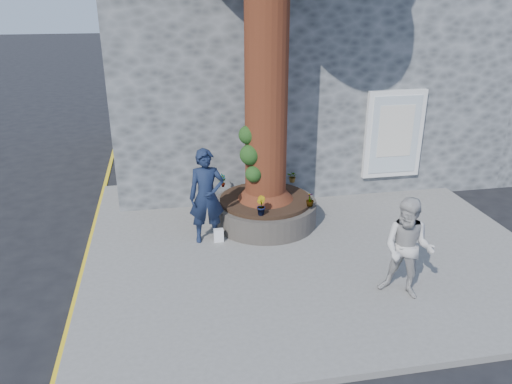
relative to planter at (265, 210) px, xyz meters
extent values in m
plane|color=black|center=(-0.80, -2.00, -0.41)|extent=(120.00, 120.00, 0.00)
cube|color=slate|center=(0.70, -1.00, -0.35)|extent=(9.00, 8.00, 0.12)
cube|color=yellow|center=(-3.85, -1.00, -0.41)|extent=(0.10, 30.00, 0.01)
cube|color=#474B4C|center=(1.70, 5.20, 2.59)|extent=(10.00, 8.00, 6.00)
cube|color=white|center=(3.50, 1.14, 1.29)|extent=(1.50, 0.12, 2.20)
cube|color=silver|center=(3.50, 1.08, 1.29)|extent=(1.25, 0.04, 1.95)
cube|color=silver|center=(3.50, 1.06, 1.39)|extent=(0.90, 0.02, 1.30)
cylinder|color=black|center=(0.00, 0.00, -0.03)|extent=(2.30, 2.30, 0.52)
cylinder|color=black|center=(0.00, 0.00, 0.27)|extent=(2.04, 2.04, 0.08)
cylinder|color=#492612|center=(0.00, 0.00, 4.06)|extent=(0.90, 0.90, 7.50)
cone|color=#492612|center=(0.00, 0.00, 0.66)|extent=(1.24, 1.24, 0.70)
sphere|color=#1E3B13|center=(-0.38, -0.20, 1.41)|extent=(0.44, 0.44, 0.44)
sphere|color=#1E3B13|center=(-0.32, -0.30, 1.01)|extent=(0.36, 0.36, 0.36)
sphere|color=#1E3B13|center=(-0.40, -0.08, 1.81)|extent=(0.40, 0.40, 0.40)
imported|color=#141E37|center=(-1.36, -0.63, 0.71)|extent=(0.73, 0.48, 2.00)
imported|color=#B8B4B0|center=(1.76, -3.28, 0.60)|extent=(1.10, 1.07, 1.79)
cube|color=white|center=(-1.15, -0.73, -0.15)|extent=(0.20, 0.12, 0.28)
imported|color=gray|center=(-0.85, 0.85, 0.47)|extent=(0.21, 0.20, 0.33)
imported|color=gray|center=(-0.28, -0.85, 0.51)|extent=(0.26, 0.26, 0.40)
imported|color=gray|center=(0.85, -0.61, 0.46)|extent=(0.23, 0.23, 0.30)
imported|color=gray|center=(0.85, 0.85, 0.45)|extent=(0.34, 0.33, 0.28)
camera|label=1|loc=(-2.10, -10.07, 4.63)|focal=35.00mm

